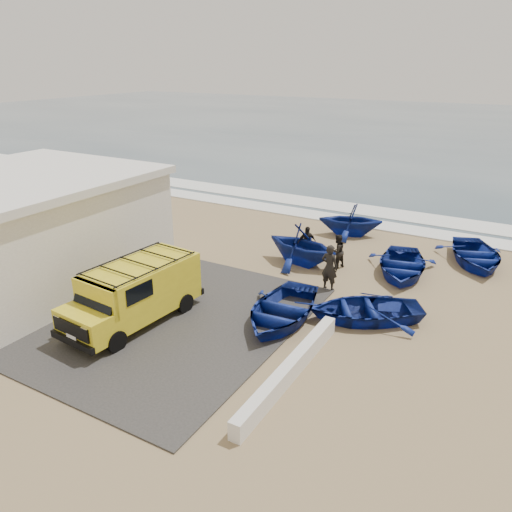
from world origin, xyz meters
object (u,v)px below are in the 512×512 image
at_px(parapet, 290,370).
at_px(boat_far_left, 350,220).
at_px(van, 136,291).
at_px(fisherman_middle, 337,251).
at_px(boat_mid_left, 302,244).
at_px(boat_near_right, 365,309).
at_px(fisherman_front, 329,267).
at_px(building, 23,228).
at_px(boat_far_right, 475,255).
at_px(boat_near_left, 281,309).
at_px(fisherman_back, 307,242).
at_px(boat_mid_right, 401,265).

height_order(parapet, boat_far_left, boat_far_left).
bearing_deg(van, fisherman_middle, 66.80).
height_order(van, boat_mid_left, van).
xyz_separation_m(boat_near_right, fisherman_front, (-2.01, 1.67, 0.53)).
height_order(building, boat_far_right, building).
bearing_deg(parapet, boat_near_left, 121.45).
xyz_separation_m(van, boat_far_left, (3.23, 12.32, -0.31)).
distance_m(boat_near_left, fisherman_front, 3.27).
xyz_separation_m(building, boat_far_right, (15.84, 10.76, -1.73)).
xyz_separation_m(parapet, boat_far_left, (-2.82, 12.70, 0.56)).
height_order(boat_far_left, fisherman_middle, boat_far_left).
bearing_deg(boat_near_left, fisherman_middle, 86.20).
height_order(boat_far_left, fisherman_back, boat_far_left).
bearing_deg(building, fisherman_back, 40.33).
relative_size(van, boat_near_right, 1.30).
relative_size(parapet, boat_mid_right, 1.46).
bearing_deg(parapet, boat_mid_left, 112.82).
height_order(boat_far_right, fisherman_middle, fisherman_middle).
bearing_deg(fisherman_back, boat_near_right, -90.87).
relative_size(parapet, fisherman_front, 3.20).
bearing_deg(fisherman_back, boat_mid_right, -41.14).
distance_m(boat_near_left, boat_far_right, 10.25).
bearing_deg(van, boat_near_right, 35.40).
xyz_separation_m(parapet, fisherman_back, (-3.44, 8.69, 0.48)).
bearing_deg(boat_near_left, parapet, -63.17).
distance_m(building, fisherman_back, 11.96).
xyz_separation_m(boat_mid_right, boat_far_right, (2.54, 2.79, 0.01)).
distance_m(van, fisherman_middle, 9.00).
height_order(boat_near_left, boat_near_right, boat_near_left).
bearing_deg(boat_mid_left, boat_mid_right, -65.34).
relative_size(boat_near_left, fisherman_front, 2.27).
bearing_deg(fisherman_front, boat_near_left, 86.52).
distance_m(boat_far_right, fisherman_back, 7.45).
bearing_deg(boat_mid_left, boat_near_left, -151.85).
distance_m(building, van, 6.56).
bearing_deg(fisherman_middle, boat_near_left, 26.51).
distance_m(parapet, van, 6.12).
bearing_deg(fisherman_middle, building, -29.89).
relative_size(parapet, boat_far_left, 1.88).
relative_size(boat_near_left, fisherman_middle, 2.82).
relative_size(parapet, boat_far_right, 1.44).
bearing_deg(boat_far_right, boat_far_left, 150.71).
xyz_separation_m(fisherman_front, fisherman_back, (-2.16, 2.63, -0.18)).
bearing_deg(van, fisherman_back, 77.39).
height_order(building, boat_mid_left, building).
relative_size(boat_mid_right, boat_far_right, 0.99).
bearing_deg(boat_far_right, fisherman_front, -149.66).
relative_size(boat_near_left, boat_far_left, 1.34).
height_order(boat_mid_right, fisherman_middle, fisherman_middle).
xyz_separation_m(building, boat_near_left, (10.75, 1.86, -1.72)).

